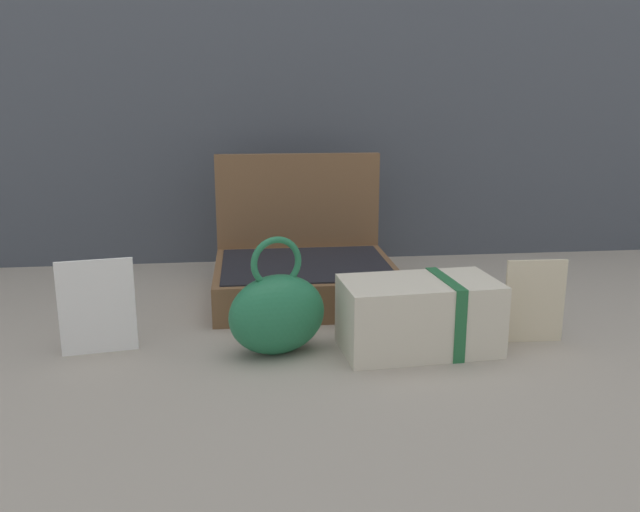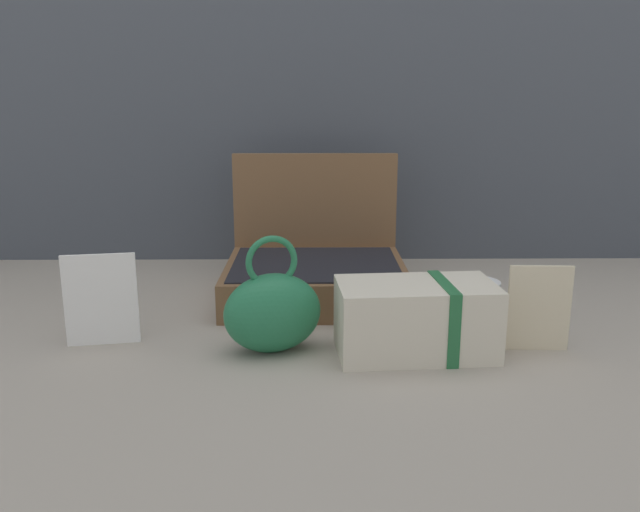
{
  "view_description": "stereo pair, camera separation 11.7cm",
  "coord_description": "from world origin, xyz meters",
  "px_view_note": "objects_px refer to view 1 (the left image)",
  "views": [
    {
      "loc": [
        -0.14,
        -1.15,
        0.43
      ],
      "look_at": [
        -0.01,
        -0.02,
        0.15
      ],
      "focal_mm": 36.68,
      "sensor_mm": 36.0,
      "label": 1
    },
    {
      "loc": [
        -0.02,
        -1.16,
        0.43
      ],
      "look_at": [
        -0.01,
        -0.02,
        0.15
      ],
      "focal_mm": 36.68,
      "sensor_mm": 36.0,
      "label": 2
    }
  ],
  "objects_px": {
    "coffee_mug": "(468,298)",
    "poster_card_right": "(535,301)",
    "teal_pouch_handbag": "(277,313)",
    "info_card_left": "(97,307)",
    "cream_toiletry_bag": "(421,315)",
    "open_suitcase": "(304,267)"
  },
  "relations": [
    {
      "from": "poster_card_right",
      "to": "cream_toiletry_bag",
      "type": "bearing_deg",
      "value": -174.06
    },
    {
      "from": "cream_toiletry_bag",
      "to": "open_suitcase",
      "type": "bearing_deg",
      "value": 117.08
    },
    {
      "from": "coffee_mug",
      "to": "info_card_left",
      "type": "bearing_deg",
      "value": -171.61
    },
    {
      "from": "open_suitcase",
      "to": "teal_pouch_handbag",
      "type": "bearing_deg",
      "value": -102.76
    },
    {
      "from": "teal_pouch_handbag",
      "to": "poster_card_right",
      "type": "relative_size",
      "value": 1.36
    },
    {
      "from": "info_card_left",
      "to": "poster_card_right",
      "type": "relative_size",
      "value": 1.09
    },
    {
      "from": "teal_pouch_handbag",
      "to": "cream_toiletry_bag",
      "type": "bearing_deg",
      "value": -2.33
    },
    {
      "from": "coffee_mug",
      "to": "open_suitcase",
      "type": "bearing_deg",
      "value": 148.27
    },
    {
      "from": "open_suitcase",
      "to": "teal_pouch_handbag",
      "type": "height_order",
      "value": "open_suitcase"
    },
    {
      "from": "cream_toiletry_bag",
      "to": "teal_pouch_handbag",
      "type": "bearing_deg",
      "value": 177.67
    },
    {
      "from": "poster_card_right",
      "to": "coffee_mug",
      "type": "bearing_deg",
      "value": 121.56
    },
    {
      "from": "teal_pouch_handbag",
      "to": "info_card_left",
      "type": "height_order",
      "value": "teal_pouch_handbag"
    },
    {
      "from": "cream_toiletry_bag",
      "to": "info_card_left",
      "type": "relative_size",
      "value": 1.67
    },
    {
      "from": "info_card_left",
      "to": "poster_card_right",
      "type": "height_order",
      "value": "info_card_left"
    },
    {
      "from": "open_suitcase",
      "to": "coffee_mug",
      "type": "relative_size",
      "value": 3.17
    },
    {
      "from": "cream_toiletry_bag",
      "to": "coffee_mug",
      "type": "relative_size",
      "value": 2.28
    },
    {
      "from": "coffee_mug",
      "to": "poster_card_right",
      "type": "xyz_separation_m",
      "value": [
        0.07,
        -0.13,
        0.03
      ]
    },
    {
      "from": "poster_card_right",
      "to": "info_card_left",
      "type": "bearing_deg",
      "value": 179.96
    },
    {
      "from": "coffee_mug",
      "to": "poster_card_right",
      "type": "relative_size",
      "value": 0.8
    },
    {
      "from": "teal_pouch_handbag",
      "to": "poster_card_right",
      "type": "height_order",
      "value": "teal_pouch_handbag"
    },
    {
      "from": "cream_toiletry_bag",
      "to": "info_card_left",
      "type": "height_order",
      "value": "info_card_left"
    },
    {
      "from": "info_card_left",
      "to": "coffee_mug",
      "type": "bearing_deg",
      "value": -1.06
    }
  ]
}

